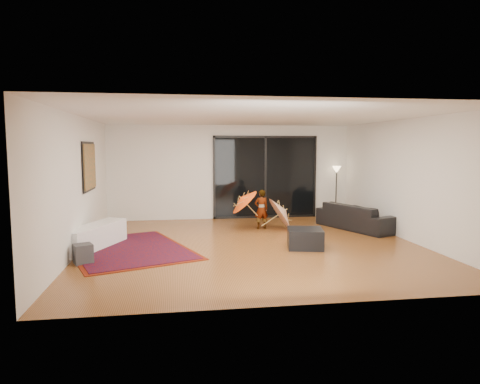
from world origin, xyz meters
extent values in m
plane|color=brown|center=(0.00, 0.00, 0.00)|extent=(7.00, 7.00, 0.00)
plane|color=white|center=(0.00, 0.00, 2.70)|extent=(7.00, 7.00, 0.00)
plane|color=silver|center=(0.00, 3.50, 1.35)|extent=(7.00, 0.00, 7.00)
plane|color=silver|center=(0.00, -3.50, 1.35)|extent=(7.00, 0.00, 7.00)
plane|color=silver|center=(-3.50, 0.00, 1.35)|extent=(0.00, 7.00, 7.00)
plane|color=silver|center=(3.50, 0.00, 1.35)|extent=(0.00, 7.00, 7.00)
cube|color=black|center=(1.00, 3.47, 1.20)|extent=(3.00, 0.04, 2.40)
cube|color=black|center=(1.00, 3.45, 2.37)|extent=(3.06, 0.06, 0.06)
cube|color=black|center=(1.00, 3.45, 0.03)|extent=(3.06, 0.06, 0.06)
cube|color=black|center=(1.00, 3.45, 1.20)|extent=(0.06, 0.06, 2.40)
cube|color=black|center=(-3.48, 1.00, 1.65)|extent=(0.02, 1.28, 1.08)
cube|color=#21543D|center=(-3.46, 1.00, 1.65)|extent=(0.03, 1.18, 0.98)
cube|color=white|center=(-3.25, 0.18, 0.25)|extent=(1.11, 1.83, 0.50)
cube|color=#424244|center=(-3.25, -0.96, 0.18)|extent=(0.41, 0.41, 0.35)
cube|color=#631808|center=(-2.57, 0.00, 0.01)|extent=(3.12, 3.63, 0.01)
cube|color=#63090B|center=(-2.57, 0.00, 0.01)|extent=(2.92, 3.43, 0.02)
imported|color=black|center=(2.95, 1.39, 0.32)|extent=(1.62, 2.34, 0.64)
cube|color=black|center=(1.03, -0.40, 0.20)|extent=(0.83, 0.83, 0.40)
cylinder|color=black|center=(3.10, 3.25, 0.01)|extent=(0.26, 0.26, 0.03)
cylinder|color=black|center=(3.10, 3.25, 0.70)|extent=(0.03, 0.03, 1.40)
cone|color=#FFD899|center=(3.10, 3.25, 1.41)|extent=(0.26, 0.26, 0.20)
imported|color=#999999|center=(0.55, 1.80, 0.50)|extent=(0.40, 0.29, 1.00)
cone|color=#DB420B|center=(0.00, 1.75, 0.73)|extent=(0.70, 0.80, 0.67)
cylinder|color=#AB8B49|center=(0.00, 1.75, 0.40)|extent=(0.36, 0.02, 0.38)
cylinder|color=#AB8B49|center=(0.00, 1.75, 0.84)|extent=(0.05, 0.02, 0.05)
cone|color=white|center=(1.15, 1.65, 0.51)|extent=(0.66, 0.93, 0.88)
cylinder|color=#AB8B49|center=(1.15, 1.65, 0.13)|extent=(0.48, 0.02, 0.32)
cylinder|color=#AB8B49|center=(1.15, 1.65, 0.62)|extent=(0.06, 0.02, 0.05)
camera|label=1|loc=(-1.59, -8.76, 2.07)|focal=32.00mm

